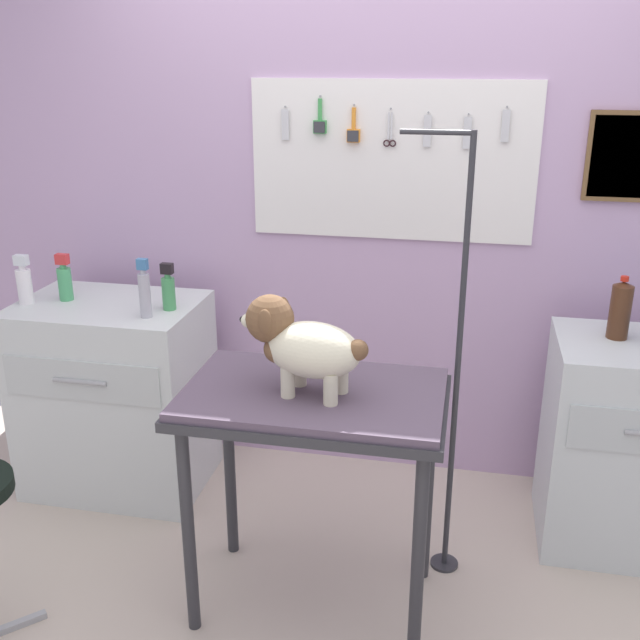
% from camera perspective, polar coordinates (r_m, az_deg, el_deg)
% --- Properties ---
extents(rear_wall_panel, '(4.00, 0.11, 2.30)m').
position_cam_1_polar(rear_wall_panel, '(3.38, 4.68, 6.68)').
color(rear_wall_panel, '#BA99C1').
rests_on(rear_wall_panel, ground).
extents(grooming_table, '(0.90, 0.56, 0.87)m').
position_cam_1_polar(grooming_table, '(2.53, -0.50, -7.56)').
color(grooming_table, '#2D2D33').
rests_on(grooming_table, ground).
extents(grooming_arm, '(0.29, 0.11, 1.70)m').
position_cam_1_polar(grooming_arm, '(2.74, 10.33, -4.90)').
color(grooming_arm, '#2D2D33').
rests_on(grooming_arm, ground).
extents(dog, '(0.45, 0.26, 0.33)m').
position_cam_1_polar(dog, '(2.40, -1.51, -1.83)').
color(dog, beige).
rests_on(dog, grooming_table).
extents(counter_left, '(0.80, 0.58, 0.89)m').
position_cam_1_polar(counter_left, '(3.54, -15.47, -5.59)').
color(counter_left, silver).
rests_on(counter_left, ground).
extents(cabinet_right, '(0.68, 0.54, 0.88)m').
position_cam_1_polar(cabinet_right, '(3.28, 23.04, -8.90)').
color(cabinet_right, silver).
rests_on(cabinet_right, ground).
extents(shampoo_bottle, '(0.05, 0.05, 0.25)m').
position_cam_1_polar(shampoo_bottle, '(3.13, -13.41, 2.12)').
color(shampoo_bottle, '#ABA9B6').
rests_on(shampoo_bottle, counter_left).
extents(detangler_spray, '(0.06, 0.06, 0.22)m').
position_cam_1_polar(detangler_spray, '(3.47, -21.90, 2.68)').
color(detangler_spray, white).
rests_on(detangler_spray, counter_left).
extents(pump_bottle_white, '(0.06, 0.06, 0.21)m').
position_cam_1_polar(pump_bottle_white, '(3.46, -19.14, 2.90)').
color(pump_bottle_white, '#49A668').
rests_on(pump_bottle_white, counter_left).
extents(spray_bottle_tall, '(0.06, 0.06, 0.20)m').
position_cam_1_polar(spray_bottle_tall, '(3.21, -11.64, 2.28)').
color(spray_bottle_tall, '#469B5A').
rests_on(spray_bottle_tall, counter_left).
extents(soda_bottle, '(0.08, 0.08, 0.25)m').
position_cam_1_polar(soda_bottle, '(3.09, 22.20, 0.74)').
color(soda_bottle, '#472817').
rests_on(soda_bottle, cabinet_right).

